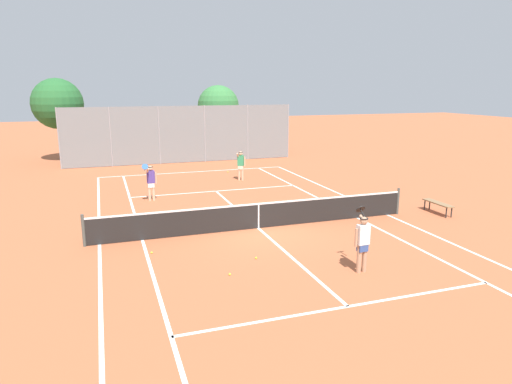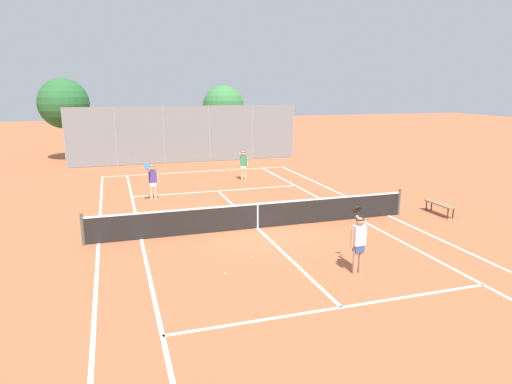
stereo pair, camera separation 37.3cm
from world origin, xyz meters
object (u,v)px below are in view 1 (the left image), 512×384
Objects in this scene: player_far_left at (151,181)px; loose_tennis_ball_2 at (228,172)px; loose_tennis_ball_3 at (152,253)px; tree_behind_left at (56,105)px; player_near_side at (362,240)px; loose_tennis_ball_1 at (230,274)px; tree_behind_right at (218,107)px; loose_tennis_ball_0 at (256,258)px; player_far_right at (241,164)px; tennis_net at (259,215)px; courtside_bench at (438,204)px.

loose_tennis_ball_2 is (5.10, 5.56, -0.89)m from player_far_left.
tree_behind_left is at bearing 100.86° from loose_tennis_ball_3.
player_near_side reaches higher than loose_tennis_ball_2.
tree_behind_left is at bearing 140.97° from loose_tennis_ball_2.
tree_behind_right is (5.49, 22.86, 3.49)m from loose_tennis_ball_1.
loose_tennis_ball_2 is (2.95, 13.85, 0.00)m from loose_tennis_ball_0.
tree_behind_left is at bearing 133.52° from player_far_right.
player_far_right reaches higher than loose_tennis_ball_1.
loose_tennis_ball_1 is (-4.09, -12.33, -0.88)m from player_far_right.
loose_tennis_ball_0 is 23.10m from tree_behind_left.
tennis_net is 181.82× the size of loose_tennis_ball_2.
tennis_net is 7.56m from courtside_bench.
loose_tennis_ball_1 is at bearing -83.32° from player_far_left.
tennis_net is 181.82× the size of loose_tennis_ball_3.
loose_tennis_ball_1 is (1.08, -9.20, -0.89)m from player_far_left.
loose_tennis_ball_2 is 13.11m from tree_behind_left.
player_far_left is 6.04m from player_far_right.
loose_tennis_ball_1 is (-2.14, -3.75, -0.48)m from tennis_net.
loose_tennis_ball_1 is at bearing -103.51° from tree_behind_right.
tree_behind_left reaches higher than tree_behind_right.
player_far_right is 1.07× the size of courtside_bench.
tennis_net is 8.81m from player_far_right.
player_far_left is at bearing -132.52° from loose_tennis_ball_2.
tree_behind_right reaches higher than loose_tennis_ball_1.
player_far_left is (-3.21, 5.45, 0.42)m from tennis_net.
tennis_net is at bearing -99.96° from tree_behind_right.
tree_behind_left is at bearing 128.49° from courtside_bench.
player_far_right is 24.24× the size of loose_tennis_ball_2.
tennis_net is 4.23m from loose_tennis_ball_3.
loose_tennis_ball_3 is (-2.91, 1.47, 0.00)m from loose_tennis_ball_0.
loose_tennis_ball_0 is at bearing 40.40° from loose_tennis_ball_1.
tree_behind_right reaches higher than courtside_bench.
loose_tennis_ball_0 is 22.65m from tree_behind_right.
player_near_side is 26.88× the size of loose_tennis_ball_0.
tree_behind_left reaches higher than loose_tennis_ball_1.
player_far_left is 1.18× the size of courtside_bench.
loose_tennis_ball_1 is at bearing -108.34° from player_far_right.
loose_tennis_ball_1 and loose_tennis_ball_3 have the same top height.
loose_tennis_ball_1 is 0.01× the size of tree_behind_left.
courtside_bench reaches higher than loose_tennis_ball_3.
player_far_left is 26.88× the size of loose_tennis_ball_3.
courtside_bench is 25.00m from tree_behind_left.
tennis_net is 6.76× the size of player_near_side.
loose_tennis_ball_3 is 20.99m from tree_behind_left.
player_near_side is 1.00× the size of player_far_left.
player_far_right is (1.95, 8.58, 0.40)m from tennis_net.
tree_behind_right reaches higher than loose_tennis_ball_3.
loose_tennis_ball_3 is at bearing -161.04° from tennis_net.
loose_tennis_ball_0 is (-3.01, -11.41, -0.88)m from player_far_right.
player_far_right is (5.16, 3.13, -0.02)m from player_far_left.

